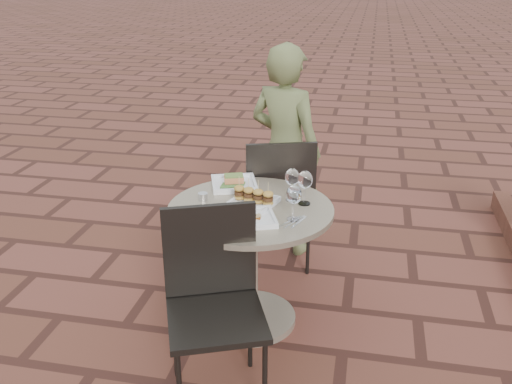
% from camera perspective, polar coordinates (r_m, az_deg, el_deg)
% --- Properties ---
extents(ground, '(60.00, 60.00, 0.00)m').
position_cam_1_polar(ground, '(3.60, 2.29, -10.94)').
color(ground, '#5B2D24').
rests_on(ground, ground).
extents(cafe_table, '(0.90, 0.90, 0.73)m').
position_cam_1_polar(cafe_table, '(3.19, -0.53, -5.55)').
color(cafe_table, gray).
rests_on(cafe_table, ground).
extents(chair_far, '(0.55, 0.55, 0.93)m').
position_cam_1_polar(chair_far, '(3.71, 2.25, -0.23)').
color(chair_far, black).
rests_on(chair_far, ground).
extents(chair_near, '(0.57, 0.57, 0.93)m').
position_cam_1_polar(chair_near, '(2.70, -4.30, -9.63)').
color(chair_near, black).
rests_on(chair_near, ground).
extents(diner, '(0.63, 0.53, 1.48)m').
position_cam_1_polar(diner, '(3.96, 2.92, 4.14)').
color(diner, '#565D33').
rests_on(diner, ground).
extents(plate_salmon, '(0.32, 0.32, 0.07)m').
position_cam_1_polar(plate_salmon, '(3.35, -2.22, 0.92)').
color(plate_salmon, silver).
rests_on(plate_salmon, cafe_table).
extents(plate_sliders, '(0.28, 0.28, 0.15)m').
position_cam_1_polar(plate_sliders, '(3.10, -0.25, -0.63)').
color(plate_sliders, silver).
rests_on(plate_sliders, cafe_table).
extents(plate_tuna, '(0.31, 0.31, 0.03)m').
position_cam_1_polar(plate_tuna, '(2.92, -0.47, -2.61)').
color(plate_tuna, silver).
rests_on(plate_tuna, cafe_table).
extents(wine_glass_right, '(0.08, 0.08, 0.19)m').
position_cam_1_polar(wine_glass_right, '(2.89, 3.82, -0.37)').
color(wine_glass_right, white).
rests_on(wine_glass_right, cafe_table).
extents(wine_glass_mid, '(0.08, 0.08, 0.19)m').
position_cam_1_polar(wine_glass_mid, '(3.12, 3.63, 1.42)').
color(wine_glass_mid, white).
rests_on(wine_glass_mid, cafe_table).
extents(wine_glass_far, '(0.08, 0.08, 0.19)m').
position_cam_1_polar(wine_glass_far, '(3.08, 4.93, 1.14)').
color(wine_glass_far, white).
rests_on(wine_glass_far, cafe_table).
extents(steel_ramekin, '(0.07, 0.07, 0.04)m').
position_cam_1_polar(steel_ramekin, '(3.17, -5.33, -0.46)').
color(steel_ramekin, silver).
rests_on(steel_ramekin, cafe_table).
extents(cutlery_set, '(0.15, 0.21, 0.00)m').
position_cam_1_polar(cutlery_set, '(2.91, 3.85, -3.00)').
color(cutlery_set, silver).
rests_on(cutlery_set, cafe_table).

